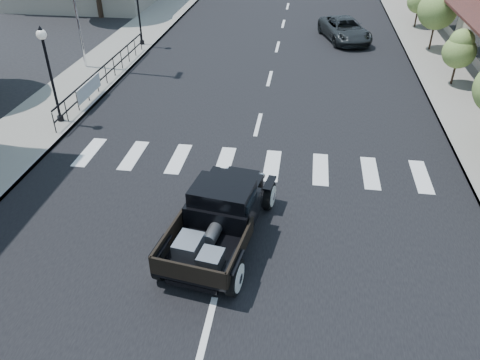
# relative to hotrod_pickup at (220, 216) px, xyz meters

# --- Properties ---
(ground) EXTENTS (120.00, 120.00, 0.00)m
(ground) POSITION_rel_hotrod_pickup_xyz_m (0.22, -0.02, -0.81)
(ground) COLOR black
(ground) RESTS_ON ground
(road) EXTENTS (14.00, 80.00, 0.02)m
(road) POSITION_rel_hotrod_pickup_xyz_m (0.22, 14.98, -0.80)
(road) COLOR black
(road) RESTS_ON ground
(road_markings) EXTENTS (12.00, 60.00, 0.06)m
(road_markings) POSITION_rel_hotrod_pickup_xyz_m (0.22, 9.98, -0.81)
(road_markings) COLOR silver
(road_markings) RESTS_ON ground
(sidewalk_left) EXTENTS (3.00, 80.00, 0.15)m
(sidewalk_left) POSITION_rel_hotrod_pickup_xyz_m (-8.28, 14.98, -0.74)
(sidewalk_left) COLOR gray
(sidewalk_left) RESTS_ON ground
(sidewalk_right) EXTENTS (3.00, 80.00, 0.15)m
(sidewalk_right) POSITION_rel_hotrod_pickup_xyz_m (8.72, 14.98, -0.74)
(sidewalk_right) COLOR gray
(sidewalk_right) RESTS_ON ground
(railing) EXTENTS (0.08, 10.00, 1.00)m
(railing) POSITION_rel_hotrod_pickup_xyz_m (-7.08, 9.98, -0.16)
(railing) COLOR black
(railing) RESTS_ON sidewalk_left
(banner) EXTENTS (0.04, 2.20, 0.60)m
(banner) POSITION_rel_hotrod_pickup_xyz_m (-7.00, 7.98, -0.36)
(banner) COLOR silver
(banner) RESTS_ON sidewalk_left
(lamp_post_b) EXTENTS (0.36, 0.36, 3.62)m
(lamp_post_b) POSITION_rel_hotrod_pickup_xyz_m (-7.38, 5.98, 1.15)
(lamp_post_b) COLOR black
(lamp_post_b) RESTS_ON sidewalk_left
(lamp_post_c) EXTENTS (0.36, 0.36, 3.62)m
(lamp_post_c) POSITION_rel_hotrod_pickup_xyz_m (-7.38, 15.98, 1.15)
(lamp_post_c) COLOR black
(lamp_post_c) RESTS_ON sidewalk_left
(small_tree_c) EXTENTS (1.43, 1.43, 2.39)m
(small_tree_c) POSITION_rel_hotrod_pickup_xyz_m (8.52, 12.13, 0.53)
(small_tree_c) COLOR olive
(small_tree_c) RESTS_ON sidewalk_right
(small_tree_d) EXTENTS (2.03, 2.03, 3.38)m
(small_tree_d) POSITION_rel_hotrod_pickup_xyz_m (8.52, 17.31, 1.02)
(small_tree_d) COLOR olive
(small_tree_d) RESTS_ON sidewalk_right
(small_tree_e) EXTENTS (1.49, 1.49, 2.49)m
(small_tree_e) POSITION_rel_hotrod_pickup_xyz_m (8.52, 22.04, 0.58)
(small_tree_e) COLOR olive
(small_tree_e) RESTS_ON sidewalk_right
(hotrod_pickup) EXTENTS (2.88, 4.97, 1.63)m
(hotrod_pickup) POSITION_rel_hotrod_pickup_xyz_m (0.00, 0.00, 0.00)
(hotrod_pickup) COLOR black
(hotrod_pickup) RESTS_ON ground
(second_car) EXTENTS (3.32, 4.95, 1.26)m
(second_car) POSITION_rel_hotrod_pickup_xyz_m (3.97, 18.80, -0.18)
(second_car) COLOR black
(second_car) RESTS_ON ground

